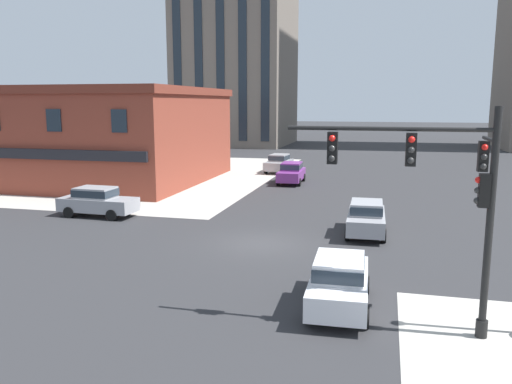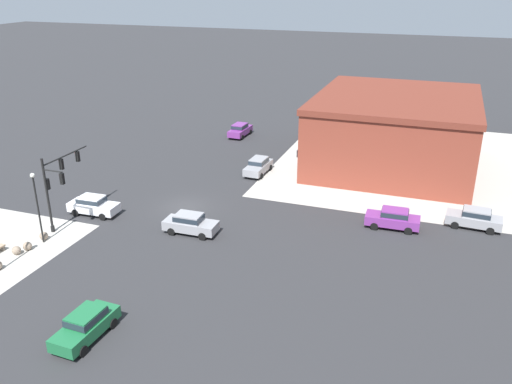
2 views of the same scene
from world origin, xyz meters
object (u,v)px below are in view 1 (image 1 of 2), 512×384
object	(u,v)px
car_main_mid	(339,280)
car_cross_far	(366,217)
car_parked_curb	(291,172)
car_main_northbound_far	(279,162)
car_cross_westbound	(97,200)
traffic_signal_main	(449,190)

from	to	relation	value
car_main_mid	car_cross_far	size ratio (longest dim) A/B	1.00
car_parked_curb	car_main_mid	size ratio (longest dim) A/B	1.00
car_main_mid	car_main_northbound_far	bearing A→B (deg)	105.02
car_main_northbound_far	car_cross_westbound	world-z (taller)	same
car_cross_westbound	car_main_northbound_far	bearing A→B (deg)	73.72
car_cross_westbound	car_parked_curb	xyz separation A→B (m)	(8.56, 14.90, 0.00)
car_cross_westbound	car_parked_curb	distance (m)	17.18
car_parked_curb	car_main_mid	distance (m)	25.82
car_parked_curb	car_main_northbound_far	bearing A→B (deg)	110.29
car_main_mid	car_cross_far	world-z (taller)	same
traffic_signal_main	car_main_mid	distance (m)	4.44
traffic_signal_main	car_parked_curb	world-z (taller)	traffic_signal_main
traffic_signal_main	car_main_northbound_far	size ratio (longest dim) A/B	1.41
car_parked_curb	car_cross_far	distance (m)	16.76
traffic_signal_main	car_cross_westbound	size ratio (longest dim) A/B	1.42
car_main_northbound_far	car_cross_westbound	xyz separation A→B (m)	(-6.21, -21.26, 0.00)
car_main_mid	car_cross_far	bearing A→B (deg)	87.32
car_main_northbound_far	car_parked_curb	world-z (taller)	same
car_cross_westbound	car_cross_far	size ratio (longest dim) A/B	1.00
car_main_northbound_far	car_main_mid	distance (m)	32.57
traffic_signal_main	car_main_northbound_far	xyz separation A→B (m)	(-11.42, 32.37, -3.16)
car_main_mid	car_cross_westbound	bearing A→B (deg)	145.16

